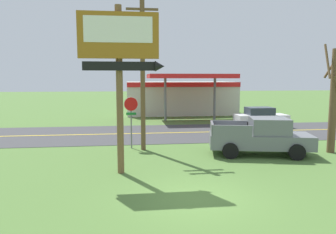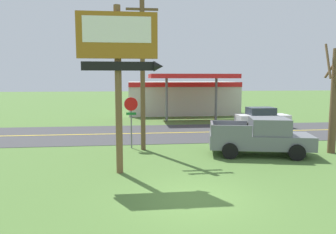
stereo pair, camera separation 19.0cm
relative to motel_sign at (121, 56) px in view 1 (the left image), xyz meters
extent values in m
plane|color=#4C7033|center=(2.53, -3.22, -4.90)|extent=(180.00, 180.00, 0.00)
cube|color=#3D3D3F|center=(2.53, 9.78, -4.89)|extent=(140.00, 8.00, 0.02)
cube|color=gold|center=(2.53, 9.78, -4.88)|extent=(126.00, 0.20, 0.01)
cylinder|color=brown|center=(-0.07, 0.13, -1.43)|extent=(0.28, 0.28, 6.93)
cube|color=#996019|center=(-0.07, -0.05, 0.81)|extent=(3.23, 0.16, 1.84)
cube|color=white|center=(-0.07, -0.14, 1.03)|extent=(2.71, 0.03, 1.03)
cube|color=black|center=(-0.07, -0.05, -0.41)|extent=(2.91, 0.12, 0.36)
cone|color=black|center=(1.58, -0.05, -0.41)|extent=(0.40, 0.44, 0.44)
cylinder|color=slate|center=(0.43, 4.96, -3.80)|extent=(0.08, 0.08, 2.20)
cylinder|color=red|center=(0.43, 4.93, -2.35)|extent=(0.76, 0.03, 0.76)
cylinder|color=white|center=(0.43, 4.95, -2.35)|extent=(0.80, 0.01, 0.80)
cube|color=#19722D|center=(0.43, 4.93, -2.90)|extent=(0.56, 0.03, 0.14)
cylinder|color=brown|center=(1.09, 4.48, -0.41)|extent=(0.26, 0.26, 8.98)
cube|color=brown|center=(1.09, 4.48, 2.78)|extent=(1.74, 0.12, 0.12)
cylinder|color=brown|center=(11.15, 2.55, -2.12)|extent=(0.40, 0.40, 5.55)
cylinder|color=brown|center=(11.23, 2.93, -0.18)|extent=(0.89, 0.30, 1.44)
cylinder|color=brown|center=(10.73, 2.64, 0.01)|extent=(0.31, 0.97, 1.86)
cube|color=beige|center=(6.17, 22.84, -3.10)|extent=(12.00, 6.00, 3.60)
cube|color=red|center=(6.17, 19.79, -1.55)|extent=(12.00, 0.12, 0.50)
cube|color=red|center=(6.17, 16.84, -0.70)|extent=(8.00, 5.00, 0.40)
cylinder|color=slate|center=(3.77, 16.84, -2.80)|extent=(0.24, 0.24, 4.20)
cylinder|color=slate|center=(8.57, 16.84, -2.80)|extent=(0.24, 0.24, 4.20)
cube|color=slate|center=(7.10, 2.51, -4.14)|extent=(5.50, 3.05, 0.72)
cube|color=slate|center=(7.54, 2.41, -3.36)|extent=(2.25, 2.17, 0.84)
cube|color=#28333D|center=(8.41, 2.22, -3.36)|extent=(0.46, 1.64, 0.71)
cube|color=slate|center=(5.81, 3.74, -3.50)|extent=(1.93, 0.54, 0.56)
cube|color=slate|center=(5.41, 1.94, -3.50)|extent=(1.93, 0.54, 0.56)
cube|color=slate|center=(4.66, 3.05, -3.50)|extent=(0.53, 1.86, 0.56)
cylinder|color=black|center=(8.89, 3.11, -4.50)|extent=(0.84, 0.45, 0.80)
cylinder|color=black|center=(8.46, 1.20, -4.50)|extent=(0.84, 0.45, 0.80)
cylinder|color=black|center=(5.74, 3.81, -4.50)|extent=(0.84, 0.45, 0.80)
cylinder|color=black|center=(5.31, 1.90, -4.50)|extent=(0.84, 0.45, 0.80)
cube|color=silver|center=(11.13, 11.78, -4.22)|extent=(4.20, 1.76, 0.72)
cube|color=#2D3842|center=(10.98, 11.78, -3.56)|extent=(2.10, 1.56, 0.60)
cylinder|color=black|center=(12.43, 12.66, -4.58)|extent=(0.64, 0.24, 0.64)
cylinder|color=black|center=(12.43, 10.90, -4.58)|extent=(0.64, 0.24, 0.64)
cylinder|color=black|center=(9.83, 12.66, -4.58)|extent=(0.64, 0.24, 0.64)
cylinder|color=black|center=(9.83, 10.90, -4.58)|extent=(0.64, 0.24, 0.64)
camera|label=1|loc=(0.27, -13.32, -0.90)|focal=34.35mm
camera|label=2|loc=(0.46, -13.35, -0.90)|focal=34.35mm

